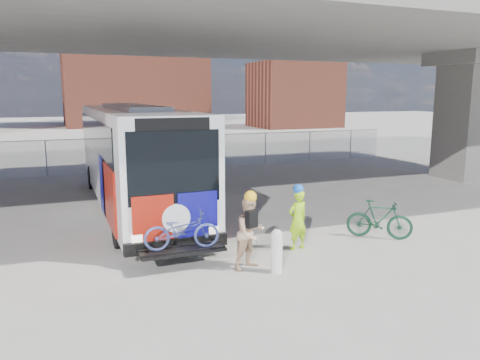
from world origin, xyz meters
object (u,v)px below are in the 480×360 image
cyclist_tan (250,232)px  bollard (277,249)px  cyclist_hivis (298,218)px  bike_parked (379,219)px  bus (133,150)px

cyclist_tan → bollard: bearing=-68.5°
cyclist_hivis → bike_parked: 2.66m
bus → cyclist_tan: size_ratio=6.96×
bus → cyclist_tan: (1.51, -7.11, -1.23)m
bollard → cyclist_hivis: bearing=45.8°
bollard → cyclist_hivis: cyclist_hivis is taller
bike_parked → bus: bearing=82.6°
bus → bike_parked: bus is taller
bus → cyclist_tan: bearing=-78.0°
cyclist_hivis → bike_parked: cyclist_hivis is taller
bus → bollard: size_ratio=12.60×
bollard → cyclist_tan: cyclist_tan is taller
bollard → bike_parked: bearing=18.2°
bollard → cyclist_hivis: 1.81m
cyclist_tan → bike_parked: cyclist_tan is taller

